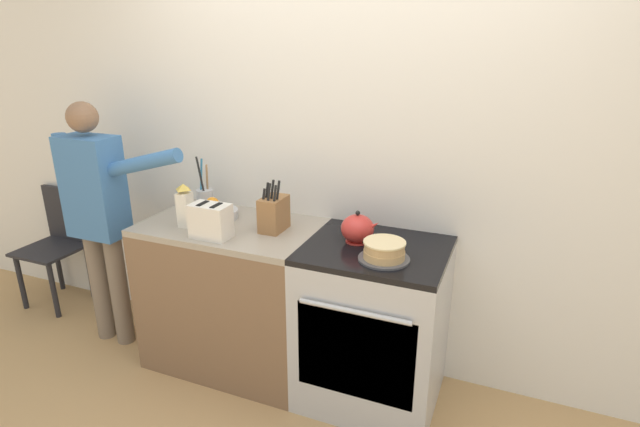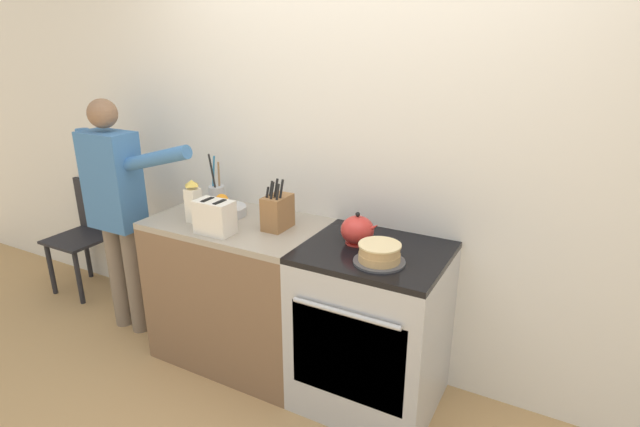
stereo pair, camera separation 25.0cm
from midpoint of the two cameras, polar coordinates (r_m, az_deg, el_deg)
ground_plane at (r=2.81m, az=-4.20°, el=-22.31°), size 16.00×16.00×0.00m
wall_back at (r=2.72m, az=1.08°, el=7.49°), size 8.00×0.04×2.60m
counter_cabinet at (r=3.03m, az=-12.14°, el=-9.08°), size 0.98×0.61×0.88m
stove_range at (r=2.68m, az=3.34°, el=-12.63°), size 0.71×0.64×0.88m
layer_cake at (r=2.33m, az=4.32°, el=-4.38°), size 0.24×0.24×0.09m
tea_kettle at (r=2.52m, az=1.51°, el=-1.80°), size 0.21×0.17×0.17m
knife_block at (r=2.69m, az=-7.97°, el=-0.03°), size 0.11×0.17×0.28m
utensil_crock at (r=3.11m, az=-15.28°, el=1.71°), size 0.10×0.10×0.33m
fruit_bowl at (r=2.94m, az=-14.09°, el=0.09°), size 0.24×0.24×0.12m
toaster at (r=2.66m, az=-15.05°, el=-0.89°), size 0.22×0.12×0.18m
milk_carton at (r=2.84m, az=-17.64°, el=0.73°), size 0.07×0.07×0.24m
person_baker at (r=3.31m, az=-26.09°, el=0.60°), size 0.90×0.20×1.53m
dining_chair at (r=4.16m, az=-29.17°, el=-2.52°), size 0.40×0.40×0.84m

